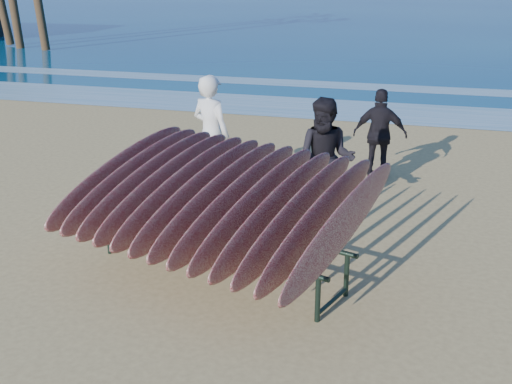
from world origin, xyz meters
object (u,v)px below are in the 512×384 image
person_dark_b (380,134)px  person_white (211,134)px  person_dark_a (326,159)px  surfboard_rack (218,199)px

person_dark_b → person_white: bearing=29.5°
person_white → person_dark_a: size_ratio=1.08×
person_dark_a → person_dark_b: bearing=76.5°
surfboard_rack → person_white: bearing=129.1°
surfboard_rack → person_dark_b: 4.39m
person_white → person_dark_b: person_white is taller
surfboard_rack → person_white: size_ratio=2.04×
person_dark_a → person_dark_b: (0.55, 2.04, -0.10)m
surfboard_rack → person_dark_a: (0.86, 2.11, -0.06)m
surfboard_rack → person_dark_a: bearing=85.6°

